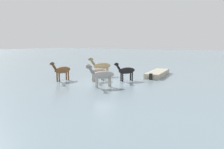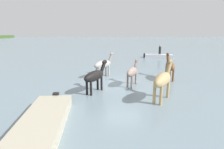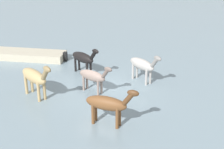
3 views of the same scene
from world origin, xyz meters
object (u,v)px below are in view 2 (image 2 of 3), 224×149
at_px(horse_dun_straggler, 170,66).
at_px(boat_dinghy_port, 40,131).
at_px(person_boatman_standing, 160,50).
at_px(horse_dark_mare, 163,79).
at_px(boat_skiff_near, 158,57).
at_px(horse_mid_herd, 132,72).
at_px(horse_rear_stallion, 103,64).
at_px(horse_pinto_flank, 95,76).

xyz_separation_m(horse_dun_straggler, boat_dinghy_port, (-7.67, 7.05, -0.86)).
bearing_deg(person_boatman_standing, horse_dark_mare, 165.29).
xyz_separation_m(boat_skiff_near, boat_dinghy_port, (-18.98, 9.23, 0.03)).
relative_size(horse_mid_herd, person_boatman_standing, 1.78).
height_order(horse_dun_straggler, horse_rear_stallion, horse_dun_straggler).
bearing_deg(person_boatman_standing, horse_dun_straggler, 168.42).
height_order(horse_dark_mare, horse_rear_stallion, horse_dark_mare).
bearing_deg(horse_pinto_flank, horse_dark_mare, -79.79).
bearing_deg(horse_dark_mare, boat_dinghy_port, 155.64).
relative_size(horse_mid_herd, boat_skiff_near, 0.54).
height_order(horse_mid_herd, person_boatman_standing, person_boatman_standing).
relative_size(horse_rear_stallion, boat_skiff_near, 0.54).
bearing_deg(horse_mid_herd, person_boatman_standing, 1.05).
height_order(horse_dun_straggler, boat_skiff_near, horse_dun_straggler).
bearing_deg(boat_skiff_near, horse_dun_straggler, -88.21).
height_order(boat_dinghy_port, person_boatman_standing, person_boatman_standing).
distance_m(horse_dun_straggler, horse_pinto_flank, 6.16).
bearing_deg(horse_dun_straggler, horse_dark_mare, 165.25).
distance_m(horse_dark_mare, boat_skiff_near, 16.13).
xyz_separation_m(horse_dark_mare, horse_pinto_flank, (1.39, 3.66, -0.14)).
distance_m(horse_rear_stallion, boat_skiff_near, 12.79).
bearing_deg(horse_dun_straggler, boat_skiff_near, -3.26).
xyz_separation_m(horse_pinto_flank, boat_skiff_near, (14.22, -7.60, -0.84)).
distance_m(horse_dark_mare, boat_dinghy_port, 6.34).
height_order(horse_dark_mare, person_boatman_standing, horse_dark_mare).
relative_size(horse_rear_stallion, person_boatman_standing, 1.78).
relative_size(horse_mid_herd, horse_rear_stallion, 1.00).
relative_size(horse_mid_herd, boat_dinghy_port, 0.37).
distance_m(boat_skiff_near, person_boatman_standing, 0.97).
bearing_deg(person_boatman_standing, boat_dinghy_port, 153.60).
bearing_deg(horse_dark_mare, horse_pinto_flank, 102.25).
height_order(horse_rear_stallion, horse_pinto_flank, horse_rear_stallion).
height_order(boat_skiff_near, person_boatman_standing, person_boatman_standing).
relative_size(horse_dun_straggler, horse_rear_stallion, 1.16).
distance_m(boat_dinghy_port, person_boatman_standing, 21.02).
height_order(horse_pinto_flank, boat_skiff_near, horse_pinto_flank).
bearing_deg(boat_skiff_near, horse_dark_mare, -91.51).
bearing_deg(boat_dinghy_port, horse_dark_mare, 118.56).
bearing_deg(boat_skiff_near, horse_rear_stallion, -111.68).
xyz_separation_m(horse_mid_herd, horse_dun_straggler, (1.57, -3.03, 0.11)).
bearing_deg(boat_skiff_near, horse_pinto_flank, -105.46).
xyz_separation_m(horse_mid_herd, horse_rear_stallion, (2.34, 2.00, 0.11)).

